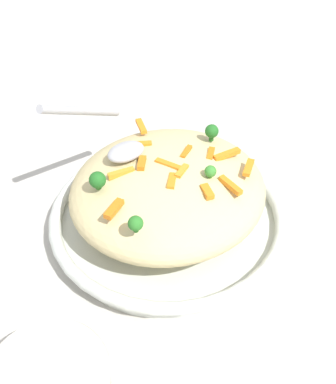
% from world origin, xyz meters
% --- Properties ---
extents(ground_plane, '(2.40, 2.40, 0.00)m').
position_xyz_m(ground_plane, '(0.00, 0.00, 0.00)').
color(ground_plane, beige).
extents(serving_bowl, '(0.36, 0.36, 0.04)m').
position_xyz_m(serving_bowl, '(0.00, 0.00, 0.02)').
color(serving_bowl, silver).
rests_on(serving_bowl, ground_plane).
extents(pasta_mound, '(0.29, 0.27, 0.09)m').
position_xyz_m(pasta_mound, '(0.00, 0.00, 0.08)').
color(pasta_mound, '#DBC689').
rests_on(pasta_mound, serving_bowl).
extents(carrot_piece_0, '(0.03, 0.03, 0.01)m').
position_xyz_m(carrot_piece_0, '(0.03, -0.02, 0.13)').
color(carrot_piece_0, orange).
rests_on(carrot_piece_0, pasta_mound).
extents(carrot_piece_1, '(0.01, 0.04, 0.01)m').
position_xyz_m(carrot_piece_1, '(-0.04, 0.08, 0.12)').
color(carrot_piece_1, orange).
rests_on(carrot_piece_1, pasta_mound).
extents(carrot_piece_2, '(0.02, 0.04, 0.01)m').
position_xyz_m(carrot_piece_2, '(-0.00, -0.00, 0.13)').
color(carrot_piece_2, orange).
rests_on(carrot_piece_2, pasta_mound).
extents(carrot_piece_3, '(0.03, 0.03, 0.01)m').
position_xyz_m(carrot_piece_3, '(0.02, 0.03, 0.12)').
color(carrot_piece_3, orange).
rests_on(carrot_piece_3, pasta_mound).
extents(carrot_piece_4, '(0.02, 0.03, 0.01)m').
position_xyz_m(carrot_piece_4, '(-0.01, 0.07, 0.12)').
color(carrot_piece_4, orange).
rests_on(carrot_piece_4, pasta_mound).
extents(carrot_piece_5, '(0.03, 0.03, 0.01)m').
position_xyz_m(carrot_piece_5, '(-0.00, -0.07, 0.12)').
color(carrot_piece_5, orange).
rests_on(carrot_piece_5, pasta_mound).
extents(carrot_piece_6, '(0.03, 0.02, 0.01)m').
position_xyz_m(carrot_piece_6, '(-0.04, -0.01, 0.13)').
color(carrot_piece_6, orange).
rests_on(carrot_piece_6, pasta_mound).
extents(carrot_piece_7, '(0.04, 0.02, 0.01)m').
position_xyz_m(carrot_piece_7, '(0.10, 0.02, 0.12)').
color(carrot_piece_7, orange).
rests_on(carrot_piece_7, pasta_mound).
extents(carrot_piece_8, '(0.03, 0.02, 0.01)m').
position_xyz_m(carrot_piece_8, '(-0.01, 0.02, 0.13)').
color(carrot_piece_8, orange).
rests_on(carrot_piece_8, pasta_mound).
extents(carrot_piece_9, '(0.02, 0.04, 0.01)m').
position_xyz_m(carrot_piece_9, '(-0.03, -0.11, 0.12)').
color(carrot_piece_9, orange).
rests_on(carrot_piece_9, pasta_mound).
extents(carrot_piece_10, '(0.03, 0.03, 0.01)m').
position_xyz_m(carrot_piece_10, '(-0.09, 0.07, 0.12)').
color(carrot_piece_10, orange).
rests_on(carrot_piece_10, pasta_mound).
extents(carrot_piece_11, '(0.04, 0.02, 0.01)m').
position_xyz_m(carrot_piece_11, '(-0.08, 0.03, 0.12)').
color(carrot_piece_11, orange).
rests_on(carrot_piece_11, pasta_mound).
extents(carrot_piece_12, '(0.04, 0.02, 0.01)m').
position_xyz_m(carrot_piece_12, '(0.06, -0.03, 0.12)').
color(carrot_piece_12, orange).
rests_on(carrot_piece_12, pasta_mound).
extents(carrot_piece_13, '(0.03, 0.02, 0.01)m').
position_xyz_m(carrot_piece_13, '(-0.07, 0.01, 0.12)').
color(carrot_piece_13, orange).
rests_on(carrot_piece_13, pasta_mound).
extents(broccoli_floret_0, '(0.02, 0.02, 0.02)m').
position_xyz_m(broccoli_floret_0, '(0.10, 0.07, 0.13)').
color(broccoli_floret_0, '#296820').
rests_on(broccoli_floret_0, pasta_mound).
extents(broccoli_floret_1, '(0.02, 0.02, 0.03)m').
position_xyz_m(broccoli_floret_1, '(-0.09, -0.01, 0.13)').
color(broccoli_floret_1, '#205B1C').
rests_on(broccoli_floret_1, pasta_mound).
extents(broccoli_floret_2, '(0.02, 0.02, 0.02)m').
position_xyz_m(broccoli_floret_2, '(-0.03, 0.05, 0.13)').
color(broccoli_floret_2, '#377928').
rests_on(broccoli_floret_2, pasta_mound).
extents(broccoli_floret_3, '(0.02, 0.02, 0.03)m').
position_xyz_m(broccoli_floret_3, '(0.10, -0.03, 0.13)').
color(broccoli_floret_3, '#205B1C').
rests_on(broccoli_floret_3, pasta_mound).
extents(serving_spoon, '(0.15, 0.12, 0.10)m').
position_xyz_m(serving_spoon, '(0.04, -0.08, 0.15)').
color(serving_spoon, '#B7B7BC').
rests_on(serving_spoon, pasta_mound).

